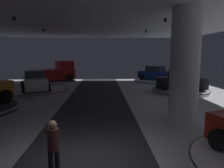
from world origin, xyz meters
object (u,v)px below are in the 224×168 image
at_px(display_platform_deep_left, 51,82).
at_px(pickup_truck_deep_left, 53,73).
at_px(display_car_far_right, 180,81).
at_px(visitor_walking_near, 53,145).
at_px(column_right, 185,67).
at_px(display_car_far_left, 35,81).
at_px(display_platform_deep_right, 156,81).
at_px(display_car_deep_right, 156,74).
at_px(display_platform_far_left, 35,91).
at_px(display_platform_far_right, 180,91).

bearing_deg(display_platform_deep_left, pickup_truck_deep_left, 28.69).
distance_m(display_car_far_right, visitor_walking_near, 14.83).
xyz_separation_m(column_right, pickup_truck_deep_left, (-9.71, 14.72, -1.56)).
distance_m(display_car_far_left, visitor_walking_near, 14.02).
relative_size(column_right, pickup_truck_deep_left, 0.97).
xyz_separation_m(display_car_far_left, visitor_walking_near, (4.71, -13.20, -0.09)).
distance_m(display_platform_deep_left, display_platform_deep_right, 12.52).
height_order(display_car_deep_right, display_platform_far_left, display_car_deep_right).
height_order(display_platform_deep_left, display_platform_deep_right, display_platform_deep_left).
relative_size(column_right, display_platform_deep_left, 0.97).
height_order(column_right, visitor_walking_near, column_right).
xyz_separation_m(column_right, display_platform_far_left, (-9.95, 8.73, -2.62)).
bearing_deg(visitor_walking_near, display_platform_far_right, 56.89).
bearing_deg(display_platform_deep_left, display_platform_far_left, -89.55).
relative_size(display_platform_deep_left, display_platform_far_left, 1.02).
bearing_deg(display_car_far_left, pickup_truck_deep_left, 87.62).
xyz_separation_m(display_platform_deep_left, display_platform_deep_right, (12.51, 0.56, -0.01)).
bearing_deg(display_platform_deep_right, display_platform_far_left, -152.84).
xyz_separation_m(display_car_deep_right, display_car_far_right, (0.34, -7.15, 0.05)).
bearing_deg(visitor_walking_near, display_platform_deep_right, 68.36).
xyz_separation_m(display_platform_deep_left, pickup_truck_deep_left, (0.28, 0.15, 1.05)).
relative_size(display_platform_far_left, display_car_far_right, 1.24).
bearing_deg(display_platform_deep_left, display_platform_far_right, -27.11).
distance_m(column_right, display_platform_far_right, 8.87).
height_order(display_platform_deep_left, display_car_deep_right, display_car_deep_right).
distance_m(display_platform_deep_left, display_car_far_right, 14.43).
xyz_separation_m(pickup_truck_deep_left, display_car_deep_right, (12.20, 0.43, -0.20)).
relative_size(display_platform_far_left, display_car_far_left, 1.22).
xyz_separation_m(display_car_deep_right, display_car_far_left, (-12.45, -6.39, 0.00)).
bearing_deg(display_platform_far_left, pickup_truck_deep_left, 87.74).
distance_m(pickup_truck_deep_left, display_platform_far_right, 14.30).
height_order(pickup_truck_deep_left, visitor_walking_near, pickup_truck_deep_left).
relative_size(display_platform_deep_left, display_platform_deep_right, 1.07).
relative_size(pickup_truck_deep_left, display_car_far_left, 1.24).
bearing_deg(display_car_deep_right, display_platform_far_right, -87.08).
bearing_deg(pickup_truck_deep_left, display_platform_deep_left, -151.31).
height_order(display_platform_deep_right, display_car_far_right, display_car_far_right).
height_order(display_platform_far_right, visitor_walking_near, visitor_walking_near).
height_order(column_right, display_platform_far_left, column_right).
relative_size(display_platform_deep_left, pickup_truck_deep_left, 1.00).
bearing_deg(display_platform_deep_left, visitor_walking_near, -75.99).
distance_m(display_platform_far_left, display_car_far_left, 0.87).
height_order(display_car_deep_right, display_platform_far_right, display_car_deep_right).
distance_m(display_platform_deep_right, visitor_walking_near, 21.07).
height_order(display_car_far_left, display_car_far_right, display_car_far_right).
xyz_separation_m(display_platform_deep_left, display_platform_far_right, (12.85, -6.58, 0.01)).
distance_m(pickup_truck_deep_left, display_car_deep_right, 12.21).
bearing_deg(display_car_far_left, display_platform_deep_right, 27.04).
distance_m(column_right, display_platform_deep_right, 15.55).
bearing_deg(display_platform_far_right, column_right, -109.70).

